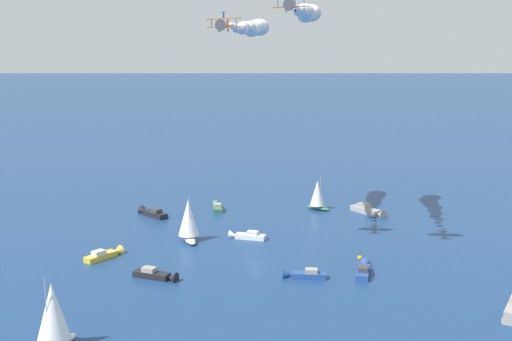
{
  "coord_description": "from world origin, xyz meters",
  "views": [
    {
      "loc": [
        -79.17,
        102.24,
        44.88
      ],
      "look_at": [
        0.44,
        -0.83,
        19.35
      ],
      "focal_mm": 45.52,
      "sensor_mm": 36.0,
      "label": 1
    }
  ],
  "objects_px": {
    "sailboat_far_stbd": "(317,195)",
    "marker_buoy": "(360,258)",
    "motorboat_near_centre": "(157,275)",
    "biplane_lead": "(291,5)",
    "sailboat_ahead": "(188,220)",
    "biplane_wingman": "(224,25)",
    "motorboat_trailing": "(245,236)",
    "motorboat_far_port": "(303,275)",
    "sailboat_mid_cluster": "(53,315)",
    "motorboat_offshore": "(152,213)",
    "motorboat_inshore": "(364,270)",
    "wingwalker_wingman": "(223,14)",
    "motorboat_outer_ring_a": "(106,255)",
    "motorboat_outer_ring_d": "(217,207)",
    "motorboat_outer_ring_b": "(370,211)"
  },
  "relations": [
    {
      "from": "sailboat_far_stbd",
      "to": "motorboat_outer_ring_b",
      "type": "relative_size",
      "value": 0.79
    },
    {
      "from": "marker_buoy",
      "to": "motorboat_near_centre",
      "type": "bearing_deg",
      "value": 52.98
    },
    {
      "from": "biplane_lead",
      "to": "wingwalker_wingman",
      "type": "xyz_separation_m",
      "value": [
        14.23,
        3.26,
        -1.44
      ]
    },
    {
      "from": "sailboat_mid_cluster",
      "to": "marker_buoy",
      "type": "xyz_separation_m",
      "value": [
        -16.52,
        -64.04,
        -4.88
      ]
    },
    {
      "from": "motorboat_near_centre",
      "to": "motorboat_inshore",
      "type": "relative_size",
      "value": 1.0
    },
    {
      "from": "motorboat_offshore",
      "to": "motorboat_outer_ring_a",
      "type": "height_order",
      "value": "motorboat_offshore"
    },
    {
      "from": "motorboat_trailing",
      "to": "motorboat_outer_ring_a",
      "type": "height_order",
      "value": "motorboat_outer_ring_a"
    },
    {
      "from": "motorboat_far_port",
      "to": "motorboat_trailing",
      "type": "height_order",
      "value": "motorboat_trailing"
    },
    {
      "from": "marker_buoy",
      "to": "biplane_lead",
      "type": "relative_size",
      "value": 0.3
    },
    {
      "from": "sailboat_mid_cluster",
      "to": "wingwalker_wingman",
      "type": "height_order",
      "value": "wingwalker_wingman"
    },
    {
      "from": "motorboat_offshore",
      "to": "marker_buoy",
      "type": "xyz_separation_m",
      "value": [
        -61.12,
        -2.14,
        -0.39
      ]
    },
    {
      "from": "motorboat_far_port",
      "to": "biplane_lead",
      "type": "relative_size",
      "value": 1.18
    },
    {
      "from": "sailboat_ahead",
      "to": "marker_buoy",
      "type": "bearing_deg",
      "value": -161.75
    },
    {
      "from": "motorboat_trailing",
      "to": "marker_buoy",
      "type": "distance_m",
      "value": 28.75
    },
    {
      "from": "sailboat_far_stbd",
      "to": "marker_buoy",
      "type": "bearing_deg",
      "value": 134.65
    },
    {
      "from": "motorboat_near_centre",
      "to": "motorboat_far_port",
      "type": "height_order",
      "value": "motorboat_near_centre"
    },
    {
      "from": "sailboat_far_stbd",
      "to": "motorboat_outer_ring_d",
      "type": "distance_m",
      "value": 27.76
    },
    {
      "from": "motorboat_inshore",
      "to": "biplane_wingman",
      "type": "xyz_separation_m",
      "value": [
        29.04,
        8.05,
        47.89
      ]
    },
    {
      "from": "marker_buoy",
      "to": "biplane_wingman",
      "type": "height_order",
      "value": "biplane_wingman"
    },
    {
      "from": "motorboat_near_centre",
      "to": "wingwalker_wingman",
      "type": "xyz_separation_m",
      "value": [
        -1.23,
        -19.06,
        50.05
      ]
    },
    {
      "from": "sailboat_mid_cluster",
      "to": "wingwalker_wingman",
      "type": "relative_size",
      "value": 7.54
    },
    {
      "from": "motorboat_inshore",
      "to": "biplane_lead",
      "type": "bearing_deg",
      "value": 18.0
    },
    {
      "from": "motorboat_trailing",
      "to": "marker_buoy",
      "type": "xyz_separation_m",
      "value": [
        -28.6,
        -2.99,
        -0.29
      ]
    },
    {
      "from": "motorboat_outer_ring_d",
      "to": "biplane_lead",
      "type": "distance_m",
      "value": 70.86
    },
    {
      "from": "sailboat_ahead",
      "to": "sailboat_mid_cluster",
      "type": "distance_m",
      "value": 55.79
    },
    {
      "from": "sailboat_far_stbd",
      "to": "motorboat_near_centre",
      "type": "bearing_deg",
      "value": 93.68
    },
    {
      "from": "motorboat_far_port",
      "to": "biplane_lead",
      "type": "height_order",
      "value": "biplane_lead"
    },
    {
      "from": "motorboat_outer_ring_b",
      "to": "motorboat_trailing",
      "type": "bearing_deg",
      "value": 71.74
    },
    {
      "from": "sailboat_ahead",
      "to": "motorboat_outer_ring_b",
      "type": "bearing_deg",
      "value": -114.64
    },
    {
      "from": "motorboat_trailing",
      "to": "biplane_wingman",
      "type": "xyz_separation_m",
      "value": [
        -4.18,
        11.98,
        47.93
      ]
    },
    {
      "from": "marker_buoy",
      "to": "biplane_lead",
      "type": "distance_m",
      "value": 54.1
    },
    {
      "from": "motorboat_near_centre",
      "to": "biplane_lead",
      "type": "relative_size",
      "value": 1.34
    },
    {
      "from": "motorboat_far_port",
      "to": "sailboat_far_stbd",
      "type": "bearing_deg",
      "value": -60.64
    },
    {
      "from": "motorboat_offshore",
      "to": "sailboat_mid_cluster",
      "type": "distance_m",
      "value": 76.43
    },
    {
      "from": "motorboat_near_centre",
      "to": "sailboat_mid_cluster",
      "type": "distance_m",
      "value": 31.67
    },
    {
      "from": "biplane_wingman",
      "to": "motorboat_far_port",
      "type": "bearing_deg",
      "value": 175.97
    },
    {
      "from": "sailboat_ahead",
      "to": "motorboat_outer_ring_d",
      "type": "distance_m",
      "value": 29.9
    },
    {
      "from": "motorboat_offshore",
      "to": "wingwalker_wingman",
      "type": "xyz_separation_m",
      "value": [
        -36.66,
        12.88,
        49.98
      ]
    },
    {
      "from": "sailboat_ahead",
      "to": "biplane_wingman",
      "type": "relative_size",
      "value": 1.57
    },
    {
      "from": "motorboat_far_port",
      "to": "motorboat_offshore",
      "type": "relative_size",
      "value": 0.81
    },
    {
      "from": "motorboat_near_centre",
      "to": "motorboat_outer_ring_a",
      "type": "relative_size",
      "value": 1.04
    },
    {
      "from": "motorboat_offshore",
      "to": "motorboat_outer_ring_d",
      "type": "distance_m",
      "value": 18.28
    },
    {
      "from": "biplane_wingman",
      "to": "biplane_lead",
      "type": "bearing_deg",
      "value": -167.22
    },
    {
      "from": "motorboat_offshore",
      "to": "marker_buoy",
      "type": "relative_size",
      "value": 4.85
    },
    {
      "from": "sailboat_far_stbd",
      "to": "marker_buoy",
      "type": "xyz_separation_m",
      "value": [
        -29.83,
        30.2,
        -3.77
      ]
    },
    {
      "from": "motorboat_inshore",
      "to": "motorboat_outer_ring_a",
      "type": "bearing_deg",
      "value": 27.53
    },
    {
      "from": "motorboat_inshore",
      "to": "sailboat_far_stbd",
      "type": "bearing_deg",
      "value": -47.13
    },
    {
      "from": "motorboat_near_centre",
      "to": "sailboat_ahead",
      "type": "height_order",
      "value": "sailboat_ahead"
    },
    {
      "from": "sailboat_far_stbd",
      "to": "sailboat_mid_cluster",
      "type": "height_order",
      "value": "sailboat_mid_cluster"
    },
    {
      "from": "motorboat_near_centre",
      "to": "biplane_lead",
      "type": "bearing_deg",
      "value": -124.71
    }
  ]
}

